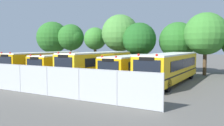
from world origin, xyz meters
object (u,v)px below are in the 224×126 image
tree_1 (72,38)px  tree_4 (139,40)px  school_bus_4 (170,67)px  school_bus_2 (97,64)px  tree_0 (52,37)px  tree_3 (120,34)px  school_bus_3 (132,66)px  tree_6 (206,34)px  tree_2 (95,39)px  tree_5 (178,40)px  traffic_cone (42,88)px  school_bus_1 (70,64)px  school_bus_0 (44,62)px

tree_1 → tree_4: size_ratio=1.06×
school_bus_4 → tree_4: (-5.97, 7.24, 2.63)m
school_bus_2 → school_bus_4: bearing=-176.6°
tree_0 → tree_3: (12.23, 0.19, 0.27)m
school_bus_3 → tree_6: tree_6 is taller
tree_2 → tree_5: 12.33m
tree_3 → tree_6: tree_3 is taller
school_bus_2 → tree_1: tree_1 is taller
tree_1 → tree_3: bearing=-0.6°
tree_3 → tree_2: bearing=170.0°
school_bus_2 → traffic_cone: 8.13m
tree_5 → tree_6: tree_6 is taller
traffic_cone → school_bus_1: bearing=116.4°
traffic_cone → school_bus_4: bearing=49.5°
tree_0 → tree_1: tree_0 is taller
school_bus_3 → school_bus_4: school_bus_4 is taller
school_bus_4 → tree_5: 9.64m
school_bus_0 → school_bus_3: bearing=-178.5°
school_bus_0 → school_bus_4: bearing=-178.8°
school_bus_1 → school_bus_4: bearing=-176.9°
school_bus_1 → tree_6: size_ratio=1.45×
school_bus_3 → tree_5: bearing=-102.6°
tree_5 → traffic_cone: (-5.53, -17.44, -3.81)m
tree_2 → tree_0: bearing=-172.4°
school_bus_0 → school_bus_1: bearing=179.7°
traffic_cone → tree_6: bearing=60.1°
school_bus_0 → school_bus_3: school_bus_0 is taller
tree_2 → tree_6: (15.83, -1.40, 0.24)m
school_bus_2 → school_bus_3: bearing=-175.0°
school_bus_1 → tree_3: size_ratio=1.34×
school_bus_0 → school_bus_3: (11.23, 0.35, -0.09)m
school_bus_3 → tree_0: tree_0 is taller
tree_3 → tree_4: tree_3 is taller
school_bus_4 → tree_6: (1.96, 7.46, 3.13)m
school_bus_0 → tree_4: 12.03m
tree_1 → tree_3: (8.43, -0.09, 0.40)m
school_bus_0 → tree_3: tree_3 is taller
school_bus_0 → traffic_cone: (7.82, -7.91, -1.19)m
school_bus_4 → tree_0: tree_0 is taller
school_bus_4 → traffic_cone: size_ratio=24.76×
tree_5 → tree_6: bearing=-25.8°
school_bus_3 → tree_5: size_ratio=1.47×
school_bus_3 → tree_2: tree_2 is taller
school_bus_3 → tree_5: 9.81m
school_bus_1 → tree_6: bearing=-147.8°
tree_3 → traffic_cone: (2.15, -16.33, -4.78)m
tree_3 → tree_0: bearing=-179.1°
traffic_cone → school_bus_0: bearing=134.7°
school_bus_0 → school_bus_2: school_bus_2 is taller
traffic_cone → tree_5: bearing=72.4°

